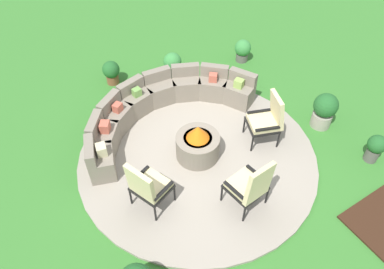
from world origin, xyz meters
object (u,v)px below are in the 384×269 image
potted_plant_3 (243,50)px  potted_plant_0 (111,71)px  lounge_chair_back_left (268,118)px  potted_plant_1 (324,110)px  lounge_chair_front_left (147,186)px  potted_plant_4 (173,64)px  potted_plant_5 (376,147)px  lounge_chair_front_right (251,185)px  curved_stone_bench (159,106)px  fire_pit (198,144)px

potted_plant_3 → potted_plant_0: bearing=163.9°
lounge_chair_back_left → potted_plant_1: size_ratio=1.38×
potted_plant_0 → potted_plant_3: potted_plant_0 is taller
lounge_chair_front_left → potted_plant_3: bearing=102.7°
potted_plant_3 → potted_plant_4: 1.85m
potted_plant_1 → potted_plant_5: (0.11, -1.20, -0.08)m
lounge_chair_front_left → potted_plant_4: bearing=123.1°
lounge_chair_front_right → potted_plant_5: (2.68, -0.42, -0.27)m
lounge_chair_back_left → potted_plant_5: (1.42, -1.48, -0.27)m
curved_stone_bench → potted_plant_0: curved_stone_bench is taller
potted_plant_1 → potted_plant_5: bearing=-84.6°
curved_stone_bench → lounge_chair_back_left: bearing=-48.8°
lounge_chair_front_left → lounge_chair_front_right: 1.67m
lounge_chair_back_left → potted_plant_4: bearing=29.8°
potted_plant_1 → potted_plant_5: size_ratio=1.31×
lounge_chair_front_left → potted_plant_5: lounge_chair_front_left is taller
curved_stone_bench → potted_plant_4: bearing=49.7°
lounge_chair_back_left → potted_plant_0: bearing=48.7°
lounge_chair_front_left → potted_plant_1: 3.99m
lounge_chair_front_right → potted_plant_3: (2.63, 3.55, -0.31)m
potted_plant_5 → potted_plant_1: bearing=95.4°
potted_plant_4 → curved_stone_bench: bearing=-130.3°
fire_pit → potted_plant_3: 3.46m
potted_plant_4 → potted_plant_5: potted_plant_4 is taller
potted_plant_3 → fire_pit: bearing=-142.0°
lounge_chair_back_left → potted_plant_0: lounge_chair_back_left is taller
lounge_chair_back_left → lounge_chair_front_right: bearing=150.6°
fire_pit → potted_plant_5: size_ratio=1.36×
curved_stone_bench → lounge_chair_back_left: lounge_chair_back_left is taller
fire_pit → potted_plant_5: fire_pit is taller
potted_plant_3 → potted_plant_4: (-1.81, 0.38, 0.04)m
lounge_chair_front_left → lounge_chair_front_right: lounge_chair_front_right is taller
potted_plant_3 → potted_plant_4: bearing=168.2°
lounge_chair_front_right → potted_plant_0: lounge_chair_front_right is taller
lounge_chair_front_left → lounge_chair_back_left: (2.68, 0.17, -0.00)m
lounge_chair_front_right → lounge_chair_back_left: bearing=32.0°
fire_pit → potted_plant_4: (0.92, 2.51, -0.01)m
curved_stone_bench → potted_plant_3: (2.83, 0.81, -0.05)m
fire_pit → potted_plant_0: fire_pit is taller
lounge_chair_front_left → potted_plant_0: (0.88, 3.57, -0.30)m
lounge_chair_front_left → lounge_chair_back_left: size_ratio=0.99×
potted_plant_1 → potted_plant_5: 1.21m
curved_stone_bench → potted_plant_5: (2.88, -3.16, -0.02)m
lounge_chair_back_left → potted_plant_3: (1.36, 2.49, -0.30)m
fire_pit → potted_plant_3: fire_pit is taller
fire_pit → lounge_chair_front_right: 1.44m
lounge_chair_front_right → fire_pit: bearing=86.3°
potted_plant_3 → potted_plant_4: size_ratio=0.92×
potted_plant_1 → lounge_chair_front_left: bearing=178.5°
lounge_chair_front_right → potted_plant_1: bearing=9.1°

